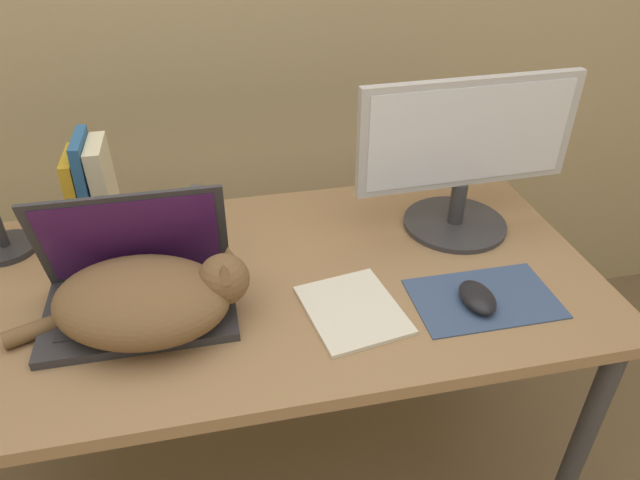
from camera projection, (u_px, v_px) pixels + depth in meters
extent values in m
cube|color=#93704C|center=(274.00, 281.00, 1.19)|extent=(1.33, 0.68, 0.03)
cylinder|color=#38383D|center=(575.00, 459.00, 1.27)|extent=(0.04, 0.04, 0.73)
cylinder|color=#38383D|center=(38.00, 356.00, 1.53)|extent=(0.04, 0.04, 0.73)
cylinder|color=#38383D|center=(466.00, 295.00, 1.74)|extent=(0.04, 0.04, 0.73)
cube|color=#2D2D33|center=(141.00, 310.00, 1.08)|extent=(0.35, 0.22, 0.02)
cube|color=#28282D|center=(140.00, 310.00, 1.06)|extent=(0.29, 0.12, 0.00)
cube|color=#2D2D33|center=(133.00, 236.00, 1.08)|extent=(0.35, 0.07, 0.22)
cube|color=#421956|center=(133.00, 238.00, 1.07)|extent=(0.32, 0.06, 0.19)
ellipsoid|color=brown|center=(142.00, 301.00, 1.02)|extent=(0.36, 0.29, 0.13)
sphere|color=brown|center=(224.00, 279.00, 1.03)|extent=(0.09, 0.09, 0.09)
cone|color=brown|center=(229.00, 255.00, 1.03)|extent=(0.04, 0.04, 0.03)
cone|color=brown|center=(224.00, 272.00, 0.99)|extent=(0.04, 0.04, 0.03)
cylinder|color=brown|center=(45.00, 327.00, 1.03)|extent=(0.14, 0.08, 0.03)
cylinder|color=#333338|center=(454.00, 223.00, 1.34)|extent=(0.24, 0.24, 0.01)
cylinder|color=#333338|center=(458.00, 203.00, 1.30)|extent=(0.04, 0.04, 0.10)
cube|color=#B2B2B7|center=(468.00, 133.00, 1.21)|extent=(0.49, 0.04, 0.24)
cube|color=silver|center=(471.00, 136.00, 1.20)|extent=(0.45, 0.02, 0.21)
cube|color=#384C75|center=(484.00, 298.00, 1.12)|extent=(0.28, 0.18, 0.00)
ellipsoid|color=black|center=(477.00, 297.00, 1.09)|extent=(0.06, 0.10, 0.03)
cube|color=gold|center=(78.00, 199.00, 1.23)|extent=(0.03, 0.13, 0.21)
cube|color=#285B93|center=(89.00, 190.00, 1.23)|extent=(0.03, 0.13, 0.25)
cube|color=beige|center=(106.00, 192.00, 1.24)|extent=(0.04, 0.13, 0.23)
cylinder|color=#28282D|center=(7.00, 248.00, 1.25)|extent=(0.13, 0.13, 0.01)
cube|color=silver|center=(353.00, 310.00, 1.09)|extent=(0.20, 0.23, 0.01)
cylinder|color=#232328|center=(199.00, 210.00, 1.37)|extent=(0.02, 0.02, 0.02)
sphere|color=#4C4C51|center=(197.00, 196.00, 1.35)|extent=(0.06, 0.06, 0.06)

